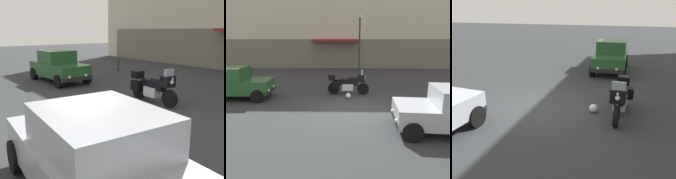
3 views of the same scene
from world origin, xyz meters
The scene contains 6 objects.
ground_plane centered at (0.00, 0.00, 0.00)m, with size 80.00×80.00×0.00m, color #2D3033.
motorcycle centered at (-0.20, 2.91, 0.62)m, with size 2.26×0.77×1.36m.
helmet centered at (-0.17, 2.05, 0.14)m, with size 0.28×0.28×0.28m, color silver.
car_hatchback_near centered at (-6.11, 1.95, 0.81)m, with size 3.91×1.86×1.64m.
streetlamp_curbside centered at (0.69, 6.66, 2.78)m, with size 0.28×0.94×4.54m.
bollard_curbside centered at (-7.15, 6.83, 0.47)m, with size 0.16×0.16×0.89m.
Camera 2 is at (-0.47, -9.19, 3.24)m, focal length 36.02 mm.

